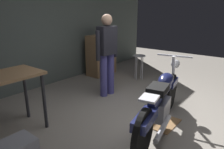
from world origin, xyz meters
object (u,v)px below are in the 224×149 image
object	(u,v)px
person_standing	(107,52)
wooden_dresser	(101,55)
motorcycle	(161,100)
shop_stool	(139,61)

from	to	relation	value
person_standing	wooden_dresser	distance (m)	1.58
motorcycle	person_standing	world-z (taller)	person_standing
person_standing	shop_stool	world-z (taller)	person_standing
shop_stool	person_standing	bearing A→B (deg)	-178.81
person_standing	shop_stool	xyz separation A→B (m)	(1.31, 0.03, -0.43)
motorcycle	wooden_dresser	size ratio (longest dim) A/B	1.96
person_standing	shop_stool	size ratio (longest dim) A/B	2.61
wooden_dresser	person_standing	bearing A→B (deg)	-133.92
motorcycle	person_standing	distance (m)	1.63
motorcycle	person_standing	size ratio (longest dim) A/B	1.29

